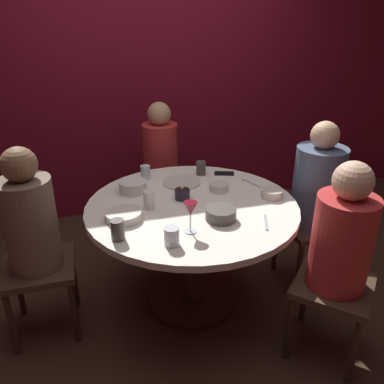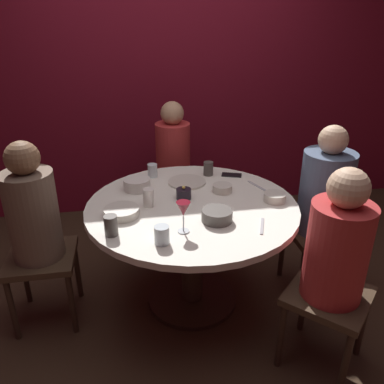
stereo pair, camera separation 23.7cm
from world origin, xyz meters
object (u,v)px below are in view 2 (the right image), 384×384
dinner_plate (187,182)px  cup_far_edge (162,235)px  wine_glass (183,210)px  cup_by_right_diner (153,170)px  cup_near_candle (111,226)px  bowl_salad_center (137,184)px  bowl_sauce_side (222,188)px  bowl_serving_large (122,212)px  cell_phone (232,175)px  bowl_rice_portion (217,215)px  cup_center_front (149,198)px  seated_diner_back (173,156)px  bowl_small_white (275,197)px  cup_by_left_diner (208,169)px  dining_table (192,226)px  candle_holder (184,194)px  seated_diner_front_right (337,252)px  seated_diner_left (33,217)px  seated_diner_right (325,195)px

dinner_plate → cup_far_edge: bearing=-108.2°
wine_glass → cup_by_right_diner: (-0.10, 0.80, -0.08)m
cup_far_edge → cup_near_candle: bearing=153.4°
cup_far_edge → bowl_salad_center: bearing=98.0°
bowl_sauce_side → bowl_serving_large: bearing=-161.0°
cell_phone → bowl_rice_portion: bearing=-2.4°
bowl_sauce_side → cup_center_front: 0.50m
cell_phone → bowl_serving_large: size_ratio=0.68×
seated_diner_back → bowl_small_white: seated_diner_back is taller
cup_by_left_diner → cup_center_front: (-0.46, -0.43, 0.01)m
dining_table → candle_holder: bearing=114.5°
cup_by_right_diner → seated_diner_front_right: bearing=-53.0°
cup_near_candle → cell_phone: bearing=39.6°
cup_by_right_diner → cup_far_edge: bearing=-91.3°
dinner_plate → bowl_rice_portion: (0.08, -0.56, 0.03)m
dinner_plate → cup_near_candle: 0.79m
cup_center_front → cup_far_edge: bearing=-85.0°
cup_by_right_diner → cup_far_edge: 0.89m
bowl_serving_large → candle_holder: bearing=23.3°
seated_diner_left → bowl_serving_large: (0.51, -0.08, 0.03)m
cup_by_right_diner → bowl_salad_center: bearing=-120.7°
wine_glass → bowl_serving_large: (-0.33, 0.24, -0.10)m
seated_diner_front_right → wine_glass: 0.80m
bowl_small_white → seated_diner_left: bearing=178.2°
dining_table → wine_glass: size_ratio=7.38×
bowl_salad_center → cup_by_right_diner: size_ratio=1.88×
seated_diner_right → seated_diner_left: bearing=0.0°
candle_holder → wine_glass: size_ratio=0.54×
bowl_salad_center → cell_phone: bearing=10.6°
seated_diner_left → seated_diner_right: size_ratio=1.00×
seated_diner_left → cell_phone: (1.29, 0.40, 0.01)m
wine_glass → cup_by_left_diner: 0.82m
wine_glass → bowl_small_white: bearing=24.2°
cup_by_left_diner → bowl_salad_center: bearing=-162.2°
seated_diner_right → seated_diner_front_right: 0.67m
cup_near_candle → cup_by_right_diner: 0.81m
seated_diner_front_right → dinner_plate: 1.12m
dining_table → candle_holder: size_ratio=13.64×
candle_holder → bowl_salad_center: 0.34m
seated_diner_left → cup_by_left_diner: bearing=21.5°
bowl_salad_center → cup_near_candle: cup_near_candle is taller
seated_diner_back → seated_diner_front_right: size_ratio=1.00×
cup_far_edge → bowl_serving_large: bearing=120.9°
wine_glass → cell_phone: 0.87m
seated_diner_front_right → cup_by_right_diner: seated_diner_front_right is taller
seated_diner_right → cell_phone: seated_diner_right is taller
bowl_small_white → cup_by_right_diner: (-0.72, 0.52, 0.02)m
dinner_plate → cup_near_candle: bearing=-129.1°
seated_diner_left → bowl_rice_portion: seated_diner_left is taller
seated_diner_right → bowl_serving_large: (-1.30, -0.08, 0.03)m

